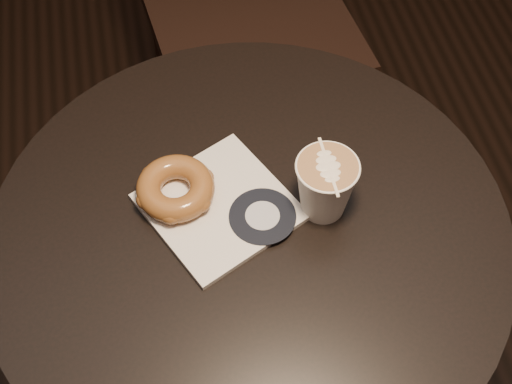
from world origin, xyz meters
TOP-DOWN VIEW (x-y plane):
  - cafe_table at (0.00, 0.00)m, footprint 0.70×0.70m
  - pastry_bag at (-0.03, 0.04)m, footprint 0.24×0.24m
  - doughnut at (-0.09, 0.06)m, footprint 0.11×0.11m
  - latte_cup at (0.10, 0.01)m, footprint 0.08×0.08m

SIDE VIEW (x-z plane):
  - cafe_table at x=0.00m, z-range 0.18..0.93m
  - pastry_bag at x=-0.03m, z-range 0.75..0.76m
  - doughnut at x=-0.09m, z-range 0.76..0.79m
  - latte_cup at x=0.10m, z-range 0.75..0.84m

